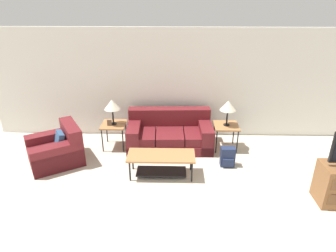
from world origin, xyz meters
name	(u,v)px	position (x,y,z in m)	size (l,w,h in m)	color
wall_back	(177,84)	(0.00, 4.59, 1.30)	(8.91, 0.06, 2.60)	silver
couch	(170,135)	(-0.16, 3.93, 0.29)	(1.94, 1.06, 0.82)	maroon
armchair	(57,150)	(-2.51, 3.16, 0.28)	(1.35, 1.32, 0.80)	maroon
coffee_table	(161,160)	(-0.30, 2.71, 0.34)	(1.29, 0.53, 0.46)	#A87042
side_table_left	(114,126)	(-1.43, 3.86, 0.52)	(0.54, 0.55, 0.58)	#A87042
side_table_right	(226,127)	(1.11, 3.86, 0.52)	(0.54, 0.55, 0.58)	#A87042
table_lamp_left	(112,105)	(-1.43, 3.86, 1.04)	(0.35, 0.35, 0.58)	black
table_lamp_right	(228,106)	(1.11, 3.86, 1.04)	(0.35, 0.35, 0.58)	black
backpack	(228,157)	(1.05, 3.09, 0.20)	(0.29, 0.25, 0.42)	#1E2847
picture_frame	(109,123)	(-1.50, 3.78, 0.64)	(0.10, 0.04, 0.13)	#4C3828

